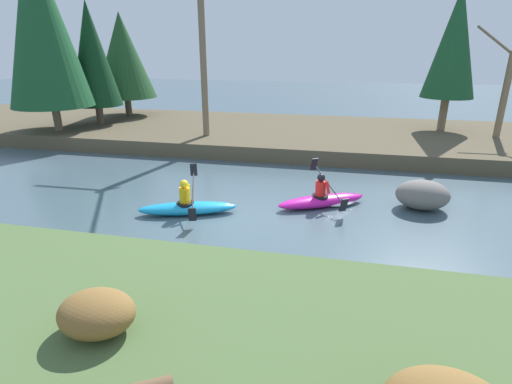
# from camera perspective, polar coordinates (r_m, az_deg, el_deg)

# --- Properties ---
(ground_plane) EXTENTS (90.00, 90.00, 0.00)m
(ground_plane) POSITION_cam_1_polar(r_m,az_deg,el_deg) (10.84, -2.10, -3.95)
(ground_plane) COLOR #425660
(riverbank_near) EXTENTS (44.00, 6.02, 0.83)m
(riverbank_near) POSITION_cam_1_polar(r_m,az_deg,el_deg) (5.86, -18.77, -24.33)
(riverbank_near) COLOR #4C6638
(riverbank_near) RESTS_ON ground
(riverbank_far) EXTENTS (44.00, 8.48, 0.62)m
(riverbank_far) POSITION_cam_1_polar(r_m,az_deg,el_deg) (19.95, 5.00, 8.17)
(riverbank_far) COLOR brown
(riverbank_far) RESTS_ON ground
(conifer_tree_far_left) EXTENTS (3.67, 3.67, 8.52)m
(conifer_tree_far_left) POSITION_cam_1_polar(r_m,az_deg,el_deg) (21.28, -28.42, 20.68)
(conifer_tree_far_left) COLOR #7A664C
(conifer_tree_far_left) RESTS_ON riverbank_far
(conifer_tree_left) EXTENTS (2.46, 2.46, 5.90)m
(conifer_tree_left) POSITION_cam_1_polar(r_m,az_deg,el_deg) (22.24, -22.41, 17.71)
(conifer_tree_left) COLOR brown
(conifer_tree_left) RESTS_ON riverbank_far
(conifer_tree_mid_left) EXTENTS (3.36, 3.36, 5.55)m
(conifer_tree_mid_left) POSITION_cam_1_polar(r_m,az_deg,el_deg) (24.50, -18.49, 17.97)
(conifer_tree_mid_left) COLOR brown
(conifer_tree_mid_left) RESTS_ON riverbank_far
(conifer_tree_centre) EXTENTS (2.35, 2.35, 6.38)m
(conifer_tree_centre) POSITION_cam_1_polar(r_m,az_deg,el_deg) (21.03, 26.49, 18.53)
(conifer_tree_centre) COLOR #7A664C
(conifer_tree_centre) RESTS_ON riverbank_far
(bare_tree_upstream) EXTENTS (4.34, 4.29, 7.94)m
(bare_tree_upstream) POSITION_cam_1_polar(r_m,az_deg,el_deg) (18.01, -7.43, 19.79)
(bare_tree_upstream) COLOR #7A664C
(bare_tree_upstream) RESTS_ON riverbank_far
(bare_tree_mid_upstream) EXTENTS (2.69, 2.65, 4.79)m
(bare_tree_mid_upstream) POSITION_cam_1_polar(r_m,az_deg,el_deg) (20.51, 32.22, 12.86)
(bare_tree_mid_upstream) COLOR #7A664C
(bare_tree_mid_upstream) RESTS_ON riverbank_far
(shrub_clump_nearest) EXTENTS (1.04, 0.87, 0.56)m
(shrub_clump_nearest) POSITION_cam_1_polar(r_m,az_deg,el_deg) (5.89, -21.79, -15.76)
(shrub_clump_nearest) COLOR brown
(shrub_clump_nearest) RESTS_ON riverbank_near
(kayaker_lead) EXTENTS (2.63, 1.97, 1.20)m
(kayaker_lead) POSITION_cam_1_polar(r_m,az_deg,el_deg) (11.85, 9.83, -1.06)
(kayaker_lead) COLOR #C61999
(kayaker_lead) RESTS_ON ground
(kayaker_middle) EXTENTS (2.75, 2.02, 1.20)m
(kayaker_middle) POSITION_cam_1_polar(r_m,az_deg,el_deg) (11.26, -9.65, -2.07)
(kayaker_middle) COLOR #1993D6
(kayaker_middle) RESTS_ON ground
(boulder_midstream) EXTENTS (1.48, 1.16, 0.84)m
(boulder_midstream) POSITION_cam_1_polar(r_m,az_deg,el_deg) (12.37, 22.69, -0.37)
(boulder_midstream) COLOR slate
(boulder_midstream) RESTS_ON ground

